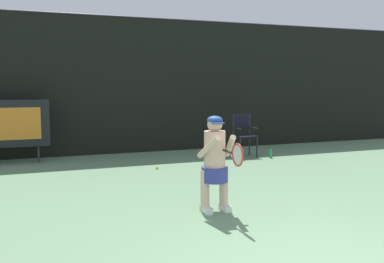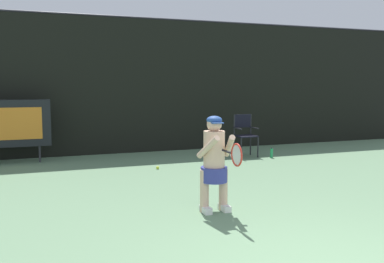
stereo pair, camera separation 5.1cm
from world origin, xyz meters
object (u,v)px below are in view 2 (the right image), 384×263
at_px(umpire_chair, 245,133).
at_px(tennis_racket, 236,155).
at_px(tennis_ball_loose, 158,168).
at_px(water_bottle, 272,153).
at_px(tennis_player, 214,161).
at_px(scoreboard, 1,124).

bearing_deg(umpire_chair, tennis_racket, -118.52).
height_order(tennis_racket, tennis_ball_loose, tennis_racket).
bearing_deg(water_bottle, tennis_ball_loose, -172.49).
height_order(umpire_chair, tennis_player, tennis_player).
relative_size(water_bottle, tennis_player, 0.19).
height_order(scoreboard, tennis_ball_loose, scoreboard).
xyz_separation_m(water_bottle, tennis_player, (-3.19, -3.75, 0.63)).
distance_m(water_bottle, tennis_player, 4.96).
height_order(tennis_player, tennis_racket, tennis_player).
xyz_separation_m(scoreboard, tennis_ball_loose, (3.24, -1.82, -0.91)).
bearing_deg(tennis_racket, umpire_chair, 79.36).
distance_m(umpire_chair, water_bottle, 0.86).
distance_m(scoreboard, tennis_ball_loose, 3.82).
distance_m(tennis_player, tennis_ball_loose, 3.41).
bearing_deg(scoreboard, umpire_chair, -9.27).
xyz_separation_m(scoreboard, tennis_player, (3.15, -5.16, -0.20)).
bearing_deg(water_bottle, tennis_racket, -125.80).
xyz_separation_m(tennis_player, tennis_racket, (0.04, -0.62, 0.18)).
height_order(umpire_chair, water_bottle, umpire_chair).
distance_m(scoreboard, tennis_player, 6.05).
xyz_separation_m(umpire_chair, water_bottle, (0.53, -0.46, -0.50)).
bearing_deg(tennis_player, scoreboard, 121.46).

